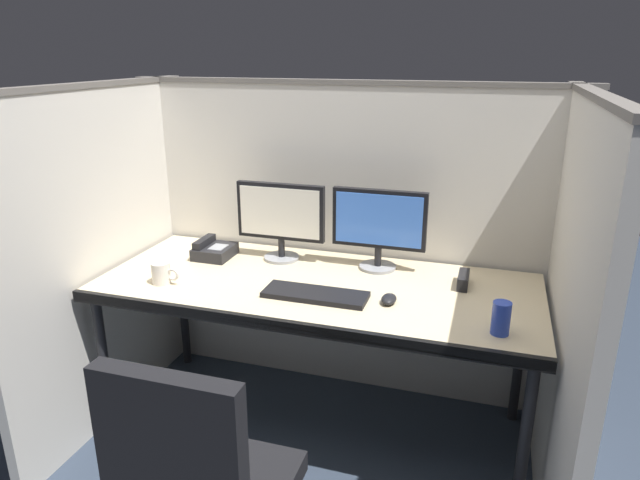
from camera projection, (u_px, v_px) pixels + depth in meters
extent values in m
plane|color=#2D3847|center=(296.00, 467.00, 2.43)|extent=(8.00, 8.00, 0.00)
cube|color=beige|center=(343.00, 243.00, 2.86)|extent=(2.20, 0.05, 1.55)
cube|color=#605B56|center=(346.00, 82.00, 2.61)|extent=(2.21, 0.06, 0.02)
cube|color=beige|center=(108.00, 259.00, 2.64)|extent=(0.05, 1.40, 1.55)
cube|color=#605B56|center=(85.00, 85.00, 2.39)|extent=(0.06, 1.41, 0.02)
cube|color=beige|center=(565.00, 315.00, 2.08)|extent=(0.05, 1.40, 1.55)
cube|color=#605B56|center=(599.00, 96.00, 1.83)|extent=(0.06, 1.41, 0.02)
cube|color=beige|center=(317.00, 287.00, 2.47)|extent=(1.90, 0.80, 0.04)
cube|color=black|center=(285.00, 326.00, 2.12)|extent=(1.90, 0.02, 0.05)
cylinder|color=black|center=(105.00, 368.00, 2.53)|extent=(0.04, 0.04, 0.70)
cylinder|color=black|center=(524.00, 447.00, 2.03)|extent=(0.04, 0.04, 0.70)
cylinder|color=black|center=(183.00, 306.00, 3.15)|extent=(0.04, 0.04, 0.70)
cylinder|color=black|center=(520.00, 355.00, 2.65)|extent=(0.04, 0.04, 0.70)
cube|color=black|center=(171.00, 459.00, 1.41)|extent=(0.40, 0.06, 0.48)
cylinder|color=gray|center=(282.00, 257.00, 2.74)|extent=(0.17, 0.17, 0.01)
cylinder|color=black|center=(281.00, 247.00, 2.73)|extent=(0.03, 0.03, 0.09)
cube|color=black|center=(281.00, 211.00, 2.67)|extent=(0.43, 0.03, 0.27)
cube|color=silver|center=(279.00, 212.00, 2.65)|extent=(0.39, 0.01, 0.23)
cylinder|color=gray|center=(378.00, 267.00, 2.63)|extent=(0.17, 0.17, 0.01)
cylinder|color=black|center=(378.00, 256.00, 2.61)|extent=(0.03, 0.03, 0.09)
cube|color=black|center=(379.00, 219.00, 2.55)|extent=(0.43, 0.03, 0.27)
cube|color=#3F72D8|center=(378.00, 220.00, 2.54)|extent=(0.39, 0.01, 0.23)
cube|color=black|center=(315.00, 295.00, 2.32)|extent=(0.43, 0.15, 0.02)
ellipsoid|color=black|center=(389.00, 299.00, 2.26)|extent=(0.06, 0.10, 0.03)
cylinder|color=#59595B|center=(390.00, 294.00, 2.27)|extent=(0.01, 0.01, 0.01)
cube|color=black|center=(463.00, 280.00, 2.42)|extent=(0.04, 0.15, 0.06)
cylinder|color=#263FB2|center=(501.00, 318.00, 2.00)|extent=(0.07, 0.07, 0.12)
cylinder|color=silver|center=(161.00, 273.00, 2.44)|extent=(0.08, 0.08, 0.09)
torus|color=silver|center=(173.00, 275.00, 2.43)|extent=(0.06, 0.01, 0.06)
cube|color=black|center=(215.00, 252.00, 2.76)|extent=(0.17, 0.19, 0.06)
cube|color=black|center=(204.00, 242.00, 2.76)|extent=(0.04, 0.17, 0.03)
cube|color=gray|center=(218.00, 247.00, 2.74)|extent=(0.07, 0.09, 0.00)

